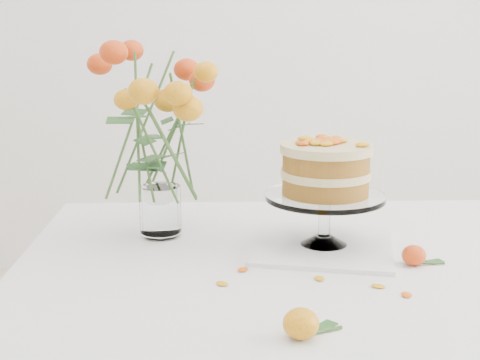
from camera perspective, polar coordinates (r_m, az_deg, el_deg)
name	(u,v)px	position (r m, az deg, el deg)	size (l,w,h in m)	color
table	(370,298)	(1.40, 11.04, -9.89)	(1.43, 0.93, 0.76)	tan
napkin	(323,246)	(1.42, 7.14, -5.61)	(0.29, 0.29, 0.01)	white
cake_stand	(326,175)	(1.38, 7.32, 0.46)	(0.25, 0.25, 0.22)	white
rose_vase	(158,116)	(1.44, -7.04, 5.45)	(0.39, 0.39, 0.46)	white
loose_rose_near	(301,324)	(1.03, 5.24, -12.11)	(0.10, 0.06, 0.05)	#F8AE15
loose_rose_far	(414,255)	(1.36, 14.63, -6.25)	(0.09, 0.05, 0.04)	red
stray_petal_a	(319,279)	(1.25, 6.79, -8.36)	(0.03, 0.02, 0.00)	orange
stray_petal_b	(378,286)	(1.24, 11.71, -8.87)	(0.03, 0.02, 0.00)	orange
stray_petal_c	(406,295)	(1.21, 14.01, -9.49)	(0.03, 0.02, 0.00)	orange
stray_petal_d	(243,270)	(1.29, 0.24, -7.67)	(0.03, 0.02, 0.00)	orange
stray_petal_e	(222,284)	(1.22, -1.54, -8.85)	(0.03, 0.02, 0.00)	orange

